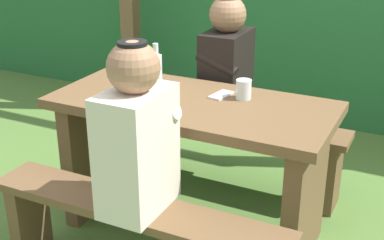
# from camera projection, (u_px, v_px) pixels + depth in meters

# --- Properties ---
(ground_plane) EXTENTS (12.00, 12.00, 0.00)m
(ground_plane) POSITION_uv_depth(u_px,v_px,m) (192.00, 229.00, 2.89)
(ground_plane) COLOR #507433
(picnic_table) EXTENTS (1.40, 0.64, 0.75)m
(picnic_table) POSITION_uv_depth(u_px,v_px,m) (192.00, 145.00, 2.70)
(picnic_table) COLOR brown
(picnic_table) RESTS_ON ground_plane
(bench_near) EXTENTS (1.40, 0.24, 0.46)m
(bench_near) POSITION_uv_depth(u_px,v_px,m) (136.00, 231.00, 2.31)
(bench_near) COLOR brown
(bench_near) RESTS_ON ground_plane
(bench_far) EXTENTS (1.40, 0.24, 0.46)m
(bench_far) POSITION_uv_depth(u_px,v_px,m) (232.00, 137.00, 3.23)
(bench_far) COLOR brown
(bench_far) RESTS_ON ground_plane
(person_white_shirt) EXTENTS (0.25, 0.35, 0.72)m
(person_white_shirt) POSITION_uv_depth(u_px,v_px,m) (137.00, 135.00, 2.13)
(person_white_shirt) COLOR silver
(person_white_shirt) RESTS_ON bench_near
(person_black_coat) EXTENTS (0.25, 0.35, 0.72)m
(person_black_coat) POSITION_uv_depth(u_px,v_px,m) (226.00, 63.00, 3.07)
(person_black_coat) COLOR black
(person_black_coat) RESTS_ON bench_far
(drinking_glass) EXTENTS (0.08, 0.08, 0.10)m
(drinking_glass) POSITION_uv_depth(u_px,v_px,m) (244.00, 89.00, 2.61)
(drinking_glass) COLOR silver
(drinking_glass) RESTS_ON picnic_table
(bottle_left) EXTENTS (0.06, 0.06, 0.24)m
(bottle_left) POSITION_uv_depth(u_px,v_px,m) (156.00, 70.00, 2.75)
(bottle_left) COLOR silver
(bottle_left) RESTS_ON picnic_table
(bottle_right) EXTENTS (0.06, 0.06, 0.24)m
(bottle_right) POSITION_uv_depth(u_px,v_px,m) (137.00, 80.00, 2.61)
(bottle_right) COLOR silver
(bottle_right) RESTS_ON picnic_table
(cell_phone) EXTENTS (0.09, 0.15, 0.01)m
(cell_phone) POSITION_uv_depth(u_px,v_px,m) (221.00, 95.00, 2.67)
(cell_phone) COLOR silver
(cell_phone) RESTS_ON picnic_table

